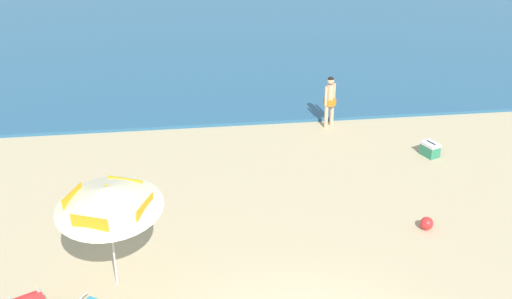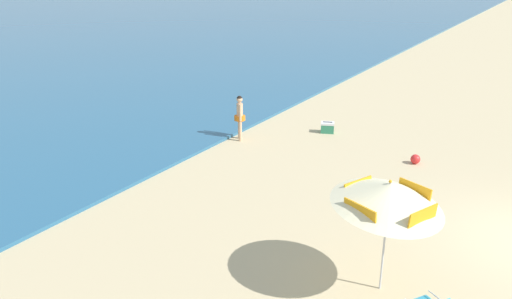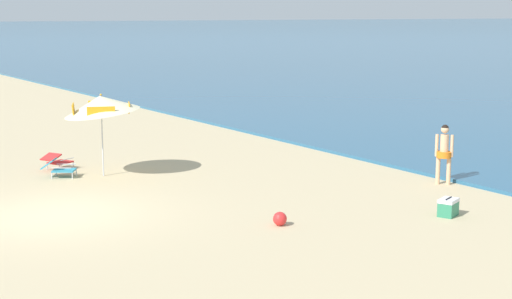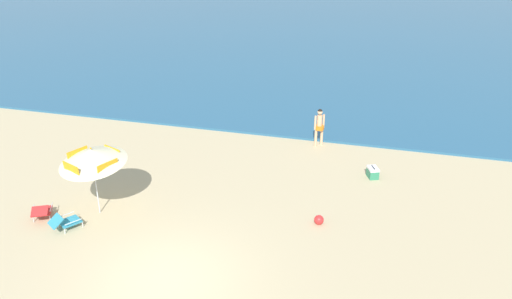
{
  "view_description": "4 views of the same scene",
  "coord_description": "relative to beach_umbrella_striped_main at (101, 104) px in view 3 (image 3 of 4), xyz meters",
  "views": [
    {
      "loc": [
        -2.07,
        -8.97,
        8.56
      ],
      "look_at": [
        -0.06,
        6.83,
        0.79
      ],
      "focal_mm": 47.7,
      "sensor_mm": 36.0,
      "label": 1
    },
    {
      "loc": [
        -12.01,
        0.23,
        6.08
      ],
      "look_at": [
        -0.95,
        6.96,
        1.28
      ],
      "focal_mm": 35.96,
      "sensor_mm": 36.0,
      "label": 2
    },
    {
      "loc": [
        16.76,
        -5.54,
        4.54
      ],
      "look_at": [
        0.68,
        5.02,
        1.13
      ],
      "focal_mm": 54.17,
      "sensor_mm": 36.0,
      "label": 3
    },
    {
      "loc": [
        5.19,
        -9.91,
        8.81
      ],
      "look_at": [
        0.81,
        6.28,
        1.14
      ],
      "focal_mm": 35.93,
      "sensor_mm": 36.0,
      "label": 4
    }
  ],
  "objects": [
    {
      "name": "ground_plane",
      "position": [
        3.46,
        -2.57,
        -2.04
      ],
      "size": [
        800.0,
        800.0,
        0.0
      ],
      "primitive_type": "plane",
      "color": "tan"
    },
    {
      "name": "beach_umbrella_striped_main",
      "position": [
        0.0,
        0.0,
        0.0
      ],
      "size": [
        2.6,
        2.63,
        2.41
      ],
      "color": "silver",
      "rests_on": "ground"
    },
    {
      "name": "lounge_chair_under_umbrella",
      "position": [
        -1.57,
        -0.8,
        -1.76
      ],
      "size": [
        0.87,
        1.01,
        0.5
      ],
      "color": "red",
      "rests_on": "ground"
    },
    {
      "name": "lounge_chair_beside_umbrella",
      "position": [
        -0.51,
        -1.12,
        -1.77
      ],
      "size": [
        0.93,
        1.03,
        0.53
      ],
      "color": "teal",
      "rests_on": "ground"
    },
    {
      "name": "person_standing_near_shore",
      "position": [
        6.04,
        7.21,
        -1.1
      ],
      "size": [
        0.4,
        0.4,
        1.62
      ],
      "color": "#D8A87F",
      "rests_on": "ground"
    },
    {
      "name": "cooler_box",
      "position": [
        8.42,
        4.85,
        -1.83
      ],
      "size": [
        0.51,
        0.59,
        0.43
      ],
      "color": "#2D7F5B",
      "rests_on": "ground"
    },
    {
      "name": "beach_ball",
      "position": [
        6.99,
        1.19,
        -1.88
      ],
      "size": [
        0.31,
        0.31,
        0.31
      ],
      "primitive_type": "sphere",
      "color": "red",
      "rests_on": "ground"
    }
  ]
}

